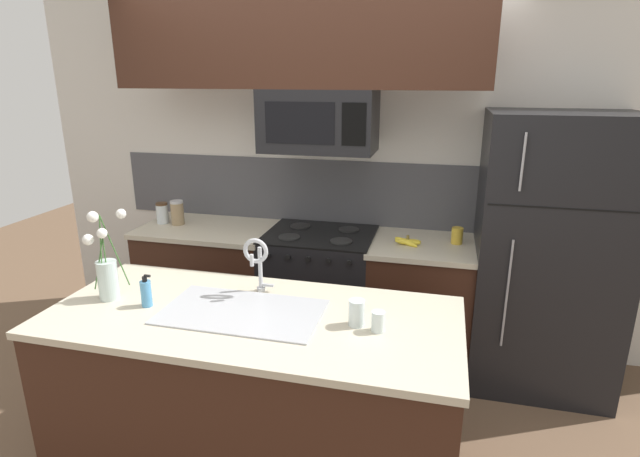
{
  "coord_description": "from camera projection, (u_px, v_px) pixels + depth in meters",
  "views": [
    {
      "loc": [
        0.81,
        -2.34,
        1.99
      ],
      "look_at": [
        0.16,
        0.27,
        1.16
      ],
      "focal_mm": 28.0,
      "sensor_mm": 36.0,
      "label": 1
    }
  ],
  "objects": [
    {
      "name": "ground_plane",
      "position": [
        283.0,
        427.0,
        2.95
      ],
      "size": [
        10.0,
        10.0,
        0.0
      ],
      "primitive_type": "plane",
      "color": "brown"
    },
    {
      "name": "rear_partition",
      "position": [
        372.0,
        173.0,
        3.68
      ],
      "size": [
        5.2,
        0.1,
        2.6
      ],
      "primitive_type": "cube",
      "color": "silver",
      "rests_on": "ground"
    },
    {
      "name": "splash_band",
      "position": [
        330.0,
        192.0,
        3.74
      ],
      "size": [
        3.35,
        0.01,
        0.48
      ],
      "primitive_type": "cube",
      "color": "#4C4C51",
      "rests_on": "rear_partition"
    },
    {
      "name": "back_counter_left",
      "position": [
        212.0,
        283.0,
        3.84
      ],
      "size": [
        0.99,
        0.65,
        0.91
      ],
      "color": "#381E14",
      "rests_on": "ground"
    },
    {
      "name": "back_counter_right",
      "position": [
        419.0,
        305.0,
        3.48
      ],
      "size": [
        0.7,
        0.65,
        0.91
      ],
      "color": "#381E14",
      "rests_on": "ground"
    },
    {
      "name": "stove_range",
      "position": [
        320.0,
        294.0,
        3.64
      ],
      "size": [
        0.76,
        0.64,
        0.93
      ],
      "color": "black",
      "rests_on": "ground"
    },
    {
      "name": "microwave",
      "position": [
        319.0,
        121.0,
        3.26
      ],
      "size": [
        0.74,
        0.4,
        0.4
      ],
      "color": "black"
    },
    {
      "name": "upper_cabinet_band",
      "position": [
        296.0,
        39.0,
        3.12
      ],
      "size": [
        2.39,
        0.34,
        0.6
      ],
      "primitive_type": "cube",
      "color": "#381E14"
    },
    {
      "name": "refrigerator",
      "position": [
        547.0,
        254.0,
        3.19
      ],
      "size": [
        0.88,
        0.74,
        1.79
      ],
      "color": "black",
      "rests_on": "ground"
    },
    {
      "name": "storage_jar_tall",
      "position": [
        162.0,
        213.0,
        3.78
      ],
      "size": [
        0.09,
        0.09,
        0.16
      ],
      "color": "silver",
      "rests_on": "back_counter_left"
    },
    {
      "name": "storage_jar_medium",
      "position": [
        177.0,
        213.0,
        3.75
      ],
      "size": [
        0.1,
        0.1,
        0.18
      ],
      "color": "#997F5B",
      "rests_on": "back_counter_left"
    },
    {
      "name": "banana_bunch",
      "position": [
        408.0,
        242.0,
        3.31
      ],
      "size": [
        0.19,
        0.12,
        0.08
      ],
      "color": "yellow",
      "rests_on": "back_counter_right"
    },
    {
      "name": "coffee_tin",
      "position": [
        457.0,
        236.0,
        3.33
      ],
      "size": [
        0.08,
        0.08,
        0.11
      ],
      "primitive_type": "cylinder",
      "color": "gold",
      "rests_on": "back_counter_right"
    },
    {
      "name": "island_counter",
      "position": [
        255.0,
        396.0,
        2.49
      ],
      "size": [
        1.96,
        0.87,
        0.91
      ],
      "color": "#381E14",
      "rests_on": "ground"
    },
    {
      "name": "kitchen_sink",
      "position": [
        243.0,
        325.0,
        2.39
      ],
      "size": [
        0.76,
        0.44,
        0.16
      ],
      "color": "#ADAFB5",
      "rests_on": "island_counter"
    },
    {
      "name": "sink_faucet",
      "position": [
        257.0,
        258.0,
        2.51
      ],
      "size": [
        0.14,
        0.14,
        0.31
      ],
      "color": "#B7BABF",
      "rests_on": "island_counter"
    },
    {
      "name": "dish_soap_bottle",
      "position": [
        146.0,
        293.0,
        2.42
      ],
      "size": [
        0.06,
        0.05,
        0.16
      ],
      "color": "#4C93C6",
      "rests_on": "island_counter"
    },
    {
      "name": "drinking_glass",
      "position": [
        357.0,
        313.0,
        2.23
      ],
      "size": [
        0.07,
        0.07,
        0.12
      ],
      "color": "silver",
      "rests_on": "island_counter"
    },
    {
      "name": "spare_glass",
      "position": [
        378.0,
        321.0,
        2.18
      ],
      "size": [
        0.06,
        0.06,
        0.09
      ],
      "color": "silver",
      "rests_on": "island_counter"
    },
    {
      "name": "flower_vase",
      "position": [
        107.0,
        273.0,
        2.47
      ],
      "size": [
        0.19,
        0.14,
        0.47
      ],
      "color": "silver",
      "rests_on": "island_counter"
    }
  ]
}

